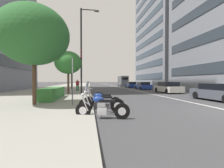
% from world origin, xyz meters
% --- Properties ---
extents(sidewalk_right_plaza, '(160.00, 10.17, 0.15)m').
position_xyz_m(sidewalk_right_plaza, '(30.00, 11.95, 0.07)').
color(sidewalk_right_plaza, gray).
rests_on(sidewalk_right_plaza, ground).
extents(lane_centre_stripe, '(110.00, 0.16, 0.01)m').
position_xyz_m(lane_centre_stripe, '(35.00, 0.00, 0.00)').
color(lane_centre_stripe, silver).
rests_on(lane_centre_stripe, ground).
extents(motorcycle_under_tarp, '(0.79, 2.17, 1.09)m').
position_xyz_m(motorcycle_under_tarp, '(-0.32, 6.58, 0.41)').
color(motorcycle_under_tarp, black).
rests_on(motorcycle_under_tarp, ground).
extents(motorcycle_by_sign_pole, '(0.72, 2.18, 1.50)m').
position_xyz_m(motorcycle_by_sign_pole, '(0.89, 6.53, 0.45)').
color(motorcycle_by_sign_pole, black).
rests_on(motorcycle_by_sign_pole, ground).
extents(motorcycle_nearest_camera, '(0.86, 2.11, 1.08)m').
position_xyz_m(motorcycle_nearest_camera, '(2.39, 6.38, 0.41)').
color(motorcycle_nearest_camera, black).
rests_on(motorcycle_nearest_camera, ground).
extents(car_far_down_avenue, '(4.46, 2.02, 1.31)m').
position_xyz_m(car_far_down_avenue, '(4.08, -2.70, 0.63)').
color(car_far_down_avenue, '#4C515B').
rests_on(car_far_down_avenue, ground).
extents(car_mid_block_traffic, '(4.46, 1.93, 1.37)m').
position_xyz_m(car_mid_block_traffic, '(12.19, -2.78, 0.65)').
color(car_mid_block_traffic, beige).
rests_on(car_mid_block_traffic, ground).
extents(car_approaching_light, '(4.62, 1.94, 1.30)m').
position_xyz_m(car_approaching_light, '(20.99, -2.57, 0.62)').
color(car_approaching_light, navy).
rests_on(car_approaching_light, ground).
extents(car_following_behind, '(4.34, 1.89, 1.28)m').
position_xyz_m(car_following_behind, '(28.00, -2.25, 0.61)').
color(car_following_behind, navy).
rests_on(car_following_behind, ground).
extents(delivery_van_ahead, '(6.09, 2.12, 2.80)m').
position_xyz_m(delivery_van_ahead, '(37.50, -2.37, 1.49)').
color(delivery_van_ahead, '#4C5156').
rests_on(delivery_van_ahead, ground).
extents(parking_sign_by_curb, '(0.32, 0.06, 2.70)m').
position_xyz_m(parking_sign_by_curb, '(2.61, 8.02, 1.84)').
color(parking_sign_by_curb, '#47494C').
rests_on(parking_sign_by_curb, sidewalk_right_plaza).
extents(street_lamp_with_banners, '(1.26, 2.08, 9.17)m').
position_xyz_m(street_lamp_with_banners, '(10.91, 7.67, 5.47)').
color(street_lamp_with_banners, '#232326').
rests_on(street_lamp_with_banners, sidewalk_right_plaza).
extents(clipped_hedge_bed, '(4.78, 1.10, 0.82)m').
position_xyz_m(clipped_hedge_bed, '(6.10, 9.90, 0.56)').
color(clipped_hedge_bed, '#337033').
rests_on(clipped_hedge_bed, sidewalk_right_plaza).
extents(street_tree_by_lamp_post, '(4.00, 4.00, 5.66)m').
position_xyz_m(street_tree_by_lamp_post, '(2.98, 10.20, 4.11)').
color(street_tree_by_lamp_post, '#473323').
rests_on(street_tree_by_lamp_post, sidewalk_right_plaza).
extents(street_tree_near_plaza_corner, '(2.80, 2.80, 4.48)m').
position_xyz_m(street_tree_near_plaza_corner, '(10.60, 9.26, 3.43)').
color(street_tree_near_plaza_corner, '#473323').
rests_on(street_tree_near_plaza_corner, sidewalk_right_plaza).
extents(street_tree_far_plaza, '(2.64, 2.64, 5.26)m').
position_xyz_m(street_tree_far_plaza, '(20.00, 9.92, 4.26)').
color(street_tree_far_plaza, '#473323').
rests_on(street_tree_far_plaza, sidewalk_right_plaza).
extents(pedestrian_on_plaza, '(0.40, 0.47, 1.54)m').
position_xyz_m(pedestrian_on_plaza, '(15.10, 8.62, 0.92)').
color(pedestrian_on_plaza, '#3F724C').
rests_on(pedestrian_on_plaza, sidewalk_right_plaza).
extents(office_tower_mid_left, '(21.91, 15.78, 33.18)m').
position_xyz_m(office_tower_mid_left, '(36.27, -16.70, 16.59)').
color(office_tower_mid_left, gray).
rests_on(office_tower_mid_left, ground).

